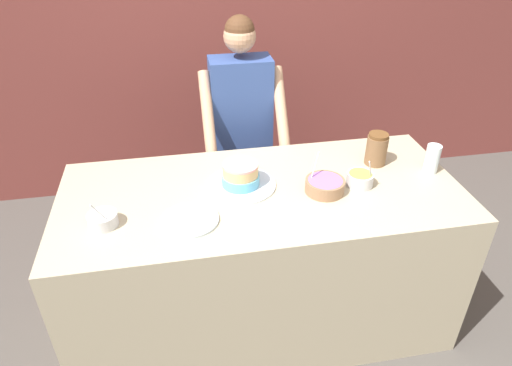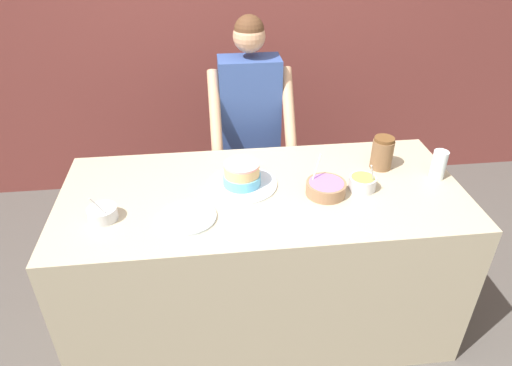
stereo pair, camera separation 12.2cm
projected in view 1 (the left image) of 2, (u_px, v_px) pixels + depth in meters
wall_back at (221, 27)px, 3.34m from camera, size 10.00×0.05×2.60m
counter at (262, 258)px, 2.50m from camera, size 2.00×0.89×0.89m
person_baker at (241, 118)px, 2.86m from camera, size 0.51×0.44×1.56m
cake at (241, 177)px, 2.27m from camera, size 0.35×0.35×0.13m
frosting_bowl_purple at (325, 185)px, 2.23m from camera, size 0.19×0.19×0.18m
frosting_bowl_white at (103, 219)px, 2.01m from camera, size 0.13×0.13×0.15m
frosting_bowl_olive at (360, 179)px, 2.28m from camera, size 0.14×0.14×0.17m
drinking_glass at (432, 159)px, 2.37m from camera, size 0.07×0.07×0.15m
ceramic_plate at (190, 220)px, 2.05m from camera, size 0.26×0.26×0.01m
stoneware_jar at (377, 149)px, 2.44m from camera, size 0.11×0.11×0.18m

